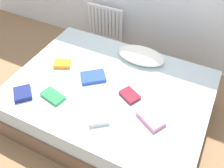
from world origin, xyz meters
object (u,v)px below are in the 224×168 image
Objects in this scene: pillow at (141,55)px; textbook_navy at (23,94)px; bed at (110,102)px; textbook_orange at (62,64)px; textbook_maroon at (130,95)px; textbook_white at (97,114)px; radiator at (105,23)px; textbook_blue at (93,77)px; textbook_green at (53,96)px; textbook_pink at (151,119)px.

pillow is 1.30m from textbook_navy.
textbook_orange is (-0.61, 0.05, 0.27)m from bed.
textbook_navy is at bearing -126.74° from textbook_maroon.
textbook_white is 0.81m from textbook_orange.
textbook_blue is at bearing -67.66° from radiator.
textbook_navy is (-0.00, -1.69, 0.14)m from radiator.
textbook_orange reaches higher than textbook_green.
textbook_white is at bearing -57.63° from textbook_orange.
textbook_white is 0.97× the size of textbook_blue.
textbook_blue is (-0.72, 0.24, -0.00)m from textbook_pink.
textbook_navy is (-1.21, -0.27, -0.00)m from textbook_pink.
textbook_blue is 0.71m from textbook_navy.
bed is 8.35× the size of textbook_pink.
textbook_pink is at bearing 21.92° from textbook_green.
bed is 1.39m from radiator.
textbook_white is at bearing -130.46° from textbook_pink.
textbook_navy is at bearing -124.01° from textbook_orange.
textbook_maroon is 1.00× the size of textbook_navy.
textbook_navy is (-0.69, -0.49, 0.28)m from bed.
textbook_navy is at bearing -90.17° from radiator.
textbook_orange is (-0.19, 0.43, 0.00)m from textbook_green.
textbook_white is at bearing 52.41° from textbook_navy.
textbook_blue is at bearing -169.02° from textbook_pink.
pillow is 2.95× the size of textbook_orange.
textbook_pink is 1.32× the size of textbook_orange.
pillow is 2.35× the size of textbook_green.
radiator reaches higher than textbook_orange.
textbook_navy is at bearing -173.08° from textbook_blue.
pillow is 0.58m from textbook_maroon.
textbook_pink is 1.16m from textbook_orange.
textbook_pink is (0.45, 0.16, -0.00)m from textbook_white.
radiator is at bearing 69.10° from textbook_orange.
textbook_navy is at bearing -146.88° from textbook_green.
pillow reaches higher than textbook_orange.
textbook_blue is at bearing -123.05° from pillow.
bed is 11.04× the size of textbook_orange.
radiator is 1.07m from pillow.
textbook_white reaches higher than textbook_navy.
textbook_navy reaches higher than textbook_orange.
radiator is 1.70m from textbook_navy.
textbook_blue is (-0.33, -0.50, -0.04)m from pillow.
bed is 8.04× the size of textbook_blue.
textbook_navy is (-0.28, -0.11, 0.01)m from textbook_green.
textbook_orange reaches higher than textbook_blue.
bed is at bearing 152.45° from textbook_white.
textbook_pink is at bearing 71.89° from textbook_white.
textbook_green is at bearing -124.95° from textbook_maroon.
textbook_green is at bearing -157.13° from textbook_blue.
pillow reaches higher than textbook_maroon.
textbook_blue is 1.37× the size of textbook_orange.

